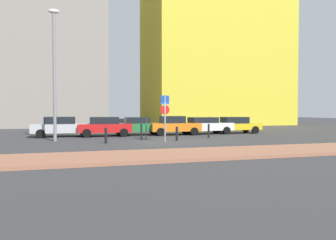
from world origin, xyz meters
The scene contains 17 objects.
ground_plane centered at (0.00, 0.00, 0.00)m, with size 120.00×120.00×0.00m, color #38383A.
sidewalk_brick centered at (0.00, -6.55, 0.07)m, with size 40.00×3.39×0.14m, color #9E664C.
parked_car_silver centered at (-6.47, 5.71, 0.79)m, with size 4.58×2.04×1.52m.
parked_car_red centered at (-3.33, 5.25, 0.79)m, with size 4.07×2.10×1.49m.
parked_car_green centered at (-0.68, 5.74, 0.75)m, with size 4.23×2.04×1.45m.
parked_car_orange centered at (2.24, 5.08, 0.79)m, with size 4.12×2.17×1.54m.
parked_car_white centered at (5.01, 5.26, 0.75)m, with size 4.61×2.02×1.43m.
parked_car_yellow centered at (7.92, 5.44, 0.74)m, with size 4.41×1.95×1.43m.
parking_sign_post centered at (-0.06, -0.31, 1.87)m, with size 0.60×0.10×2.96m.
parking_meter centered at (-0.80, 1.88, 0.95)m, with size 0.18×0.14×1.48m.
street_lamp centered at (-6.78, 2.07, 4.89)m, with size 0.70×0.36×8.48m.
traffic_bollard_near centered at (3.84, 1.78, 0.51)m, with size 0.14×0.14×1.01m, color black.
traffic_bollard_mid centered at (0.89, 0.18, 0.46)m, with size 0.16×0.16×0.92m, color black.
traffic_bollard_far centered at (-3.74, -0.18, 0.48)m, with size 0.16×0.16×0.95m, color black.
traffic_bollard_edge centered at (-1.23, 1.40, 0.54)m, with size 0.12×0.12×1.09m, color black.
building_colorful_midrise centered at (13.95, 23.60, 12.80)m, with size 19.14×13.38×25.60m, color gold.
building_under_construction centered at (-7.95, 25.24, 11.85)m, with size 12.48×14.40×23.70m, color gray.
Camera 1 is at (-5.47, -19.63, 1.98)m, focal length 34.00 mm.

